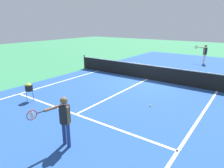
# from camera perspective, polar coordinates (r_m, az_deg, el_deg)

# --- Properties ---
(ground_plane) EXTENTS (60.00, 60.00, 0.00)m
(ground_plane) POSITION_cam_1_polar(r_m,az_deg,el_deg) (13.18, 10.02, 1.35)
(ground_plane) COLOR #337F51
(court_surface_inbounds) EXTENTS (10.62, 24.40, 0.00)m
(court_surface_inbounds) POSITION_cam_1_polar(r_m,az_deg,el_deg) (13.18, 10.02, 1.35)
(court_surface_inbounds) COLOR #234C93
(court_surface_inbounds) RESTS_ON ground_plane
(line_sideline_left) EXTENTS (0.10, 11.89, 0.01)m
(line_sideline_left) POSITION_cam_1_polar(r_m,az_deg,el_deg) (11.58, -22.98, -1.98)
(line_sideline_left) COLOR white
(line_sideline_left) RESTS_ON ground_plane
(line_sideline_right) EXTENTS (0.10, 11.89, 0.01)m
(line_sideline_right) POSITION_cam_1_polar(r_m,az_deg,el_deg) (6.69, 19.55, -15.73)
(line_sideline_right) COLOR white
(line_sideline_right) RESTS_ON ground_plane
(line_service_near) EXTENTS (8.22, 0.10, 0.01)m
(line_service_near) POSITION_cam_1_polar(r_m,az_deg,el_deg) (8.23, -10.25, -8.49)
(line_service_near) COLOR white
(line_service_near) RESTS_ON ground_plane
(line_center_service) EXTENTS (0.10, 6.40, 0.01)m
(line_center_service) POSITION_cam_1_polar(r_m,az_deg,el_deg) (10.51, 2.30, -2.46)
(line_center_service) COLOR white
(line_center_service) RESTS_ON ground_plane
(net) EXTENTS (11.16, 0.09, 1.07)m
(net) POSITION_cam_1_polar(r_m,az_deg,el_deg) (13.05, 10.13, 3.43)
(net) COLOR #33383D
(net) RESTS_ON ground_plane
(player_near) EXTENTS (0.61, 1.14, 1.54)m
(player_near) POSITION_cam_1_polar(r_m,az_deg,el_deg) (5.94, -13.55, -9.05)
(player_near) COLOR navy
(player_near) RESTS_ON ground_plane
(player_far) EXTENTS (1.17, 0.69, 1.72)m
(player_far) POSITION_cam_1_polar(r_m,az_deg,el_deg) (19.44, 24.93, 8.31)
(player_far) COLOR white
(player_far) RESTS_ON ground_plane
(ball_hopper) EXTENTS (0.34, 0.34, 0.87)m
(ball_hopper) POSITION_cam_1_polar(r_m,az_deg,el_deg) (9.97, -22.65, -0.84)
(ball_hopper) COLOR black
(ball_hopper) RESTS_ON ground_plane
(tennis_ball_mid_court) EXTENTS (0.07, 0.07, 0.07)m
(tennis_ball_mid_court) POSITION_cam_1_polar(r_m,az_deg,el_deg) (8.97, 10.88, -6.10)
(tennis_ball_mid_court) COLOR #CCE033
(tennis_ball_mid_court) RESTS_ON ground_plane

